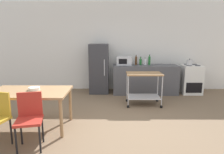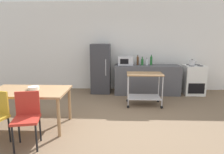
% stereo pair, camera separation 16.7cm
% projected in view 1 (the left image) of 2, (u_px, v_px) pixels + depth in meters
% --- Properties ---
extents(ground_plane, '(12.00, 12.00, 0.00)m').
position_uv_depth(ground_plane, '(118.00, 129.00, 3.94)').
color(ground_plane, brown).
extents(back_wall, '(8.40, 0.12, 2.90)m').
position_uv_depth(back_wall, '(116.00, 46.00, 6.79)').
color(back_wall, white).
rests_on(back_wall, ground_plane).
extents(kitchen_counter, '(2.00, 0.64, 0.90)m').
position_uv_depth(kitchen_counter, '(145.00, 79.00, 6.39)').
color(kitchen_counter, '#4C4C51').
rests_on(kitchen_counter, ground_plane).
extents(dining_table, '(1.50, 0.90, 0.75)m').
position_uv_depth(dining_table, '(30.00, 95.00, 3.89)').
color(dining_table, '#A37A51').
rests_on(dining_table, ground_plane).
extents(chair_red, '(0.48, 0.48, 0.89)m').
position_uv_depth(chair_red, '(29.00, 117.00, 3.23)').
color(chair_red, '#B72D23').
rests_on(chair_red, ground_plane).
extents(stove_oven, '(0.60, 0.61, 0.92)m').
position_uv_depth(stove_oven, '(191.00, 79.00, 6.40)').
color(stove_oven, white).
rests_on(stove_oven, ground_plane).
extents(refrigerator, '(0.60, 0.63, 1.55)m').
position_uv_depth(refrigerator, '(99.00, 69.00, 6.44)').
color(refrigerator, '#333338').
rests_on(refrigerator, ground_plane).
extents(kitchen_cart, '(0.91, 0.57, 0.85)m').
position_uv_depth(kitchen_cart, '(144.00, 84.00, 5.26)').
color(kitchen_cart, olive).
rests_on(kitchen_cart, ground_plane).
extents(microwave, '(0.46, 0.35, 0.26)m').
position_uv_depth(microwave, '(124.00, 61.00, 6.33)').
color(microwave, silver).
rests_on(microwave, kitchen_counter).
extents(bottle_sparkling_water, '(0.07, 0.07, 0.31)m').
position_uv_depth(bottle_sparkling_water, '(136.00, 61.00, 6.34)').
color(bottle_sparkling_water, '#4C2D19').
rests_on(bottle_sparkling_water, kitchen_counter).
extents(bottle_sesame_oil, '(0.07, 0.07, 0.26)m').
position_uv_depth(bottle_sesame_oil, '(141.00, 62.00, 6.34)').
color(bottle_sesame_oil, '#1E6628').
rests_on(bottle_sesame_oil, kitchen_counter).
extents(bottle_olive_oil, '(0.08, 0.08, 0.22)m').
position_uv_depth(bottle_olive_oil, '(145.00, 62.00, 6.32)').
color(bottle_olive_oil, silver).
rests_on(bottle_olive_oil, kitchen_counter).
extents(bottle_soy_sauce, '(0.07, 0.07, 0.32)m').
position_uv_depth(bottle_soy_sauce, '(149.00, 60.00, 6.37)').
color(bottle_soy_sauce, '#1E6628').
rests_on(bottle_soy_sauce, kitchen_counter).
extents(fruit_bowl, '(0.22, 0.22, 0.06)m').
position_uv_depth(fruit_bowl, '(34.00, 89.00, 3.94)').
color(fruit_bowl, white).
rests_on(fruit_bowl, dining_table).
extents(kettle, '(0.24, 0.17, 0.19)m').
position_uv_depth(kettle, '(189.00, 62.00, 6.19)').
color(kettle, silver).
rests_on(kettle, stove_oven).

